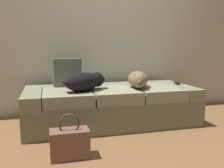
{
  "coord_description": "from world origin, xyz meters",
  "views": [
    {
      "loc": [
        -0.74,
        -1.76,
        0.91
      ],
      "look_at": [
        0.0,
        0.99,
        0.49
      ],
      "focal_mm": 39.21,
      "sensor_mm": 36.0,
      "label": 1
    }
  ],
  "objects_px": {
    "dog_tan": "(138,79)",
    "throw_pillow": "(67,73)",
    "couch": "(111,105)",
    "tv_remote": "(177,83)",
    "handbag": "(70,143)",
    "dog_dark": "(85,81)"
  },
  "relations": [
    {
      "from": "throw_pillow",
      "to": "handbag",
      "type": "xyz_separation_m",
      "value": [
        -0.08,
        -1.09,
        -0.48
      ]
    },
    {
      "from": "dog_tan",
      "to": "throw_pillow",
      "type": "height_order",
      "value": "throw_pillow"
    },
    {
      "from": "tv_remote",
      "to": "dog_tan",
      "type": "bearing_deg",
      "value": -154.33
    },
    {
      "from": "tv_remote",
      "to": "handbag",
      "type": "height_order",
      "value": "tv_remote"
    },
    {
      "from": "throw_pillow",
      "to": "handbag",
      "type": "relative_size",
      "value": 0.9
    },
    {
      "from": "dog_dark",
      "to": "handbag",
      "type": "bearing_deg",
      "value": -109.53
    },
    {
      "from": "dog_tan",
      "to": "throw_pillow",
      "type": "bearing_deg",
      "value": 157.55
    },
    {
      "from": "couch",
      "to": "throw_pillow",
      "type": "xyz_separation_m",
      "value": [
        -0.49,
        0.25,
        0.39
      ]
    },
    {
      "from": "tv_remote",
      "to": "throw_pillow",
      "type": "height_order",
      "value": "throw_pillow"
    },
    {
      "from": "throw_pillow",
      "to": "couch",
      "type": "bearing_deg",
      "value": -26.43
    },
    {
      "from": "dog_tan",
      "to": "throw_pillow",
      "type": "relative_size",
      "value": 1.64
    },
    {
      "from": "couch",
      "to": "throw_pillow",
      "type": "distance_m",
      "value": 0.68
    },
    {
      "from": "couch",
      "to": "throw_pillow",
      "type": "bearing_deg",
      "value": 153.57
    },
    {
      "from": "couch",
      "to": "dog_tan",
      "type": "distance_m",
      "value": 0.46
    },
    {
      "from": "tv_remote",
      "to": "throw_pillow",
      "type": "distance_m",
      "value": 1.43
    },
    {
      "from": "dog_tan",
      "to": "tv_remote",
      "type": "bearing_deg",
      "value": 11.89
    },
    {
      "from": "dog_tan",
      "to": "tv_remote",
      "type": "relative_size",
      "value": 3.73
    },
    {
      "from": "dog_tan",
      "to": "tv_remote",
      "type": "height_order",
      "value": "dog_tan"
    },
    {
      "from": "tv_remote",
      "to": "throw_pillow",
      "type": "xyz_separation_m",
      "value": [
        -1.4,
        0.21,
        0.16
      ]
    },
    {
      "from": "couch",
      "to": "handbag",
      "type": "height_order",
      "value": "couch"
    },
    {
      "from": "throw_pillow",
      "to": "tv_remote",
      "type": "bearing_deg",
      "value": -8.44
    },
    {
      "from": "handbag",
      "to": "couch",
      "type": "bearing_deg",
      "value": 55.47
    }
  ]
}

